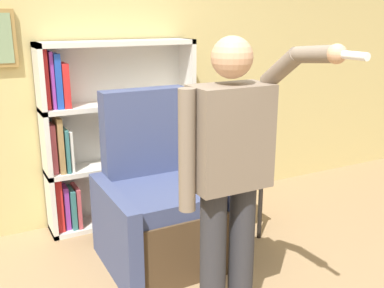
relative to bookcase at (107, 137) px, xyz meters
The scene contains 6 objects.
wall_back 0.64m from the bookcase, 102.40° to the left, with size 8.00×0.11×2.80m.
bookcase is the anchor object (origin of this frame).
armchair 0.89m from the bookcase, 79.72° to the right, with size 0.86×0.85×1.26m.
person_standing 1.70m from the bookcase, 84.05° to the right, with size 0.58×0.78×1.69m.
side_table 1.16m from the bookcase, 41.25° to the right, with size 0.35×0.35×0.62m.
table_lamp 1.14m from the bookcase, 41.25° to the right, with size 0.21×0.21×0.50m.
Camera 1 is at (-1.05, -1.76, 1.79)m, focal length 42.00 mm.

